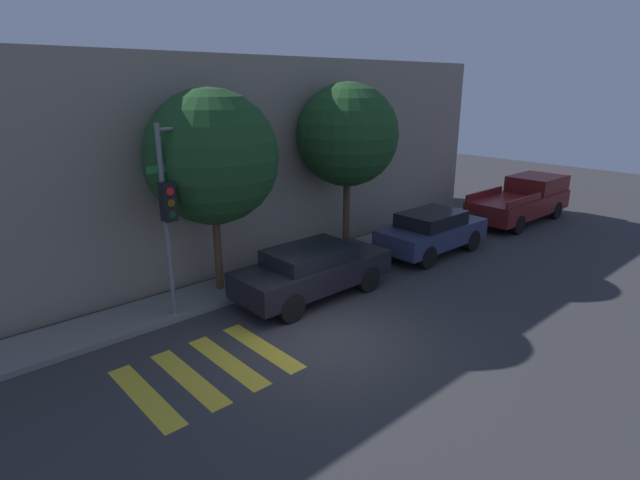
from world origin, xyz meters
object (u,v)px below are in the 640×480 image
at_px(tree_near_corner, 212,157).
at_px(sedan_near_corner, 313,270).
at_px(traffic_light_pole, 183,188).
at_px(pickup_truck, 523,199).
at_px(tree_midblock, 348,135).
at_px(sedan_middle, 432,231).

bearing_deg(tree_near_corner, sedan_near_corner, -49.45).
bearing_deg(traffic_light_pole, pickup_truck, -4.83).
distance_m(sedan_near_corner, tree_midblock, 5.06).
bearing_deg(tree_midblock, sedan_middle, -42.97).
xyz_separation_m(sedan_near_corner, sedan_middle, (5.47, 0.00, 0.01)).
distance_m(sedan_middle, tree_midblock, 4.38).
distance_m(sedan_near_corner, sedan_middle, 5.47).
bearing_deg(tree_midblock, pickup_truck, -12.99).
bearing_deg(tree_midblock, traffic_light_pole, -173.25).
relative_size(pickup_truck, tree_near_corner, 0.98).
distance_m(pickup_truck, tree_midblock, 9.48).
distance_m(sedan_middle, pickup_truck, 6.56).
relative_size(sedan_near_corner, pickup_truck, 0.83).
height_order(traffic_light_pole, tree_near_corner, tree_near_corner).
bearing_deg(traffic_light_pole, tree_midblock, 6.75).
bearing_deg(pickup_truck, tree_midblock, 167.01).
xyz_separation_m(traffic_light_pole, tree_near_corner, (1.25, 0.74, 0.53)).
height_order(traffic_light_pole, sedan_middle, traffic_light_pole).
xyz_separation_m(traffic_light_pole, sedan_near_corner, (2.97, -1.27, -2.48)).
xyz_separation_m(sedan_near_corner, tree_midblock, (3.31, 2.01, 3.25)).
height_order(pickup_truck, tree_midblock, tree_midblock).
xyz_separation_m(sedan_middle, tree_near_corner, (-7.19, 2.01, 3.01)).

